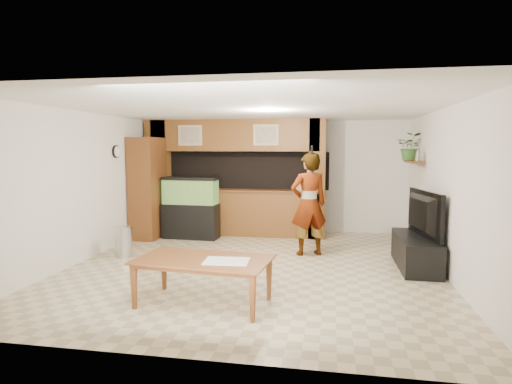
% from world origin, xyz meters
% --- Properties ---
extents(floor, '(6.50, 6.50, 0.00)m').
position_xyz_m(floor, '(0.00, 0.00, 0.00)').
color(floor, '#C3B087').
rests_on(floor, ground).
extents(ceiling, '(6.50, 6.50, 0.00)m').
position_xyz_m(ceiling, '(0.00, 0.00, 2.60)').
color(ceiling, white).
rests_on(ceiling, wall_back).
extents(wall_back, '(6.00, 0.00, 6.00)m').
position_xyz_m(wall_back, '(0.00, 3.25, 1.30)').
color(wall_back, silver).
rests_on(wall_back, floor).
extents(wall_left, '(0.00, 6.50, 6.50)m').
position_xyz_m(wall_left, '(-3.00, 0.00, 1.30)').
color(wall_left, silver).
rests_on(wall_left, floor).
extents(wall_right, '(0.00, 6.50, 6.50)m').
position_xyz_m(wall_right, '(3.00, 0.00, 1.30)').
color(wall_right, silver).
rests_on(wall_right, floor).
extents(partition, '(4.20, 0.99, 2.60)m').
position_xyz_m(partition, '(-0.95, 2.64, 1.31)').
color(partition, brown).
rests_on(partition, floor).
extents(wall_clock, '(0.05, 0.25, 0.25)m').
position_xyz_m(wall_clock, '(-2.97, 1.00, 1.90)').
color(wall_clock, black).
rests_on(wall_clock, wall_left).
extents(wall_shelf, '(0.25, 0.90, 0.04)m').
position_xyz_m(wall_shelf, '(2.85, 1.95, 1.70)').
color(wall_shelf, brown).
rests_on(wall_shelf, wall_right).
extents(pantry_cabinet, '(0.55, 0.90, 2.20)m').
position_xyz_m(pantry_cabinet, '(-2.70, 1.85, 1.10)').
color(pantry_cabinet, brown).
rests_on(pantry_cabinet, floor).
extents(trash_can, '(0.30, 0.30, 0.55)m').
position_xyz_m(trash_can, '(-2.44, 0.17, 0.28)').
color(trash_can, '#B2B2B7').
rests_on(trash_can, floor).
extents(aquarium, '(1.21, 0.45, 1.34)m').
position_xyz_m(aquarium, '(-1.76, 1.95, 0.66)').
color(aquarium, black).
rests_on(aquarium, floor).
extents(tv_stand, '(0.57, 1.56, 0.52)m').
position_xyz_m(tv_stand, '(2.65, 0.38, 0.26)').
color(tv_stand, black).
rests_on(tv_stand, floor).
extents(television, '(0.40, 1.32, 0.76)m').
position_xyz_m(television, '(2.65, 0.38, 0.90)').
color(television, black).
rests_on(television, tv_stand).
extents(photo_frame, '(0.06, 0.16, 0.20)m').
position_xyz_m(photo_frame, '(2.85, 1.61, 1.82)').
color(photo_frame, tan).
rests_on(photo_frame, wall_shelf).
extents(potted_plant, '(0.60, 0.55, 0.56)m').
position_xyz_m(potted_plant, '(2.82, 2.24, 2.00)').
color(potted_plant, '#335D25').
rests_on(potted_plant, wall_shelf).
extents(person, '(0.82, 0.70, 1.89)m').
position_xyz_m(person, '(0.85, 0.92, 0.95)').
color(person, tan).
rests_on(person, floor).
extents(microphone, '(0.04, 0.10, 0.16)m').
position_xyz_m(microphone, '(0.90, 0.76, 1.94)').
color(microphone, black).
rests_on(microphone, person).
extents(dining_table, '(1.76, 1.10, 0.59)m').
position_xyz_m(dining_table, '(-0.31, -1.89, 0.29)').
color(dining_table, brown).
rests_on(dining_table, floor).
extents(newspaper_a, '(0.57, 0.43, 0.01)m').
position_xyz_m(newspaper_a, '(0.01, -1.93, 0.59)').
color(newspaper_a, silver).
rests_on(newspaper_a, dining_table).
extents(counter_box, '(0.32, 0.26, 0.19)m').
position_xyz_m(counter_box, '(0.63, 2.45, 1.13)').
color(counter_box, tan).
rests_on(counter_box, partition).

